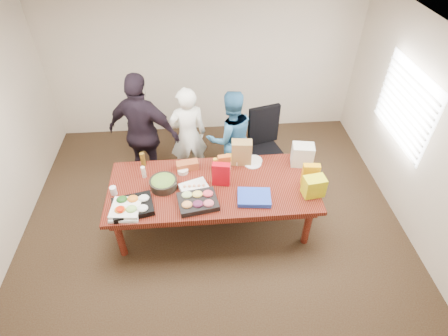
{
  "coord_description": "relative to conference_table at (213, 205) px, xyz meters",
  "views": [
    {
      "loc": [
        -0.13,
        -3.53,
        4.13
      ],
      "look_at": [
        0.16,
        0.1,
        0.97
      ],
      "focal_mm": 29.04,
      "sensor_mm": 36.0,
      "label": 1
    }
  ],
  "objects": [
    {
      "name": "floor",
      "position": [
        0.0,
        0.0,
        -0.39
      ],
      "size": [
        5.5,
        5.0,
        0.02
      ],
      "primitive_type": "cube",
      "color": "#47301E",
      "rests_on": "ground"
    },
    {
      "name": "ceiling",
      "position": [
        0.0,
        0.0,
        2.33
      ],
      "size": [
        5.5,
        5.0,
        0.02
      ],
      "primitive_type": "cube",
      "color": "white",
      "rests_on": "wall_back"
    },
    {
      "name": "wall_back",
      "position": [
        0.0,
        2.5,
        0.98
      ],
      "size": [
        5.5,
        0.04,
        2.7
      ],
      "primitive_type": "cube",
      "color": "beige",
      "rests_on": "floor"
    },
    {
      "name": "wall_right",
      "position": [
        2.75,
        0.0,
        0.98
      ],
      "size": [
        0.04,
        5.0,
        2.7
      ],
      "primitive_type": "cube",
      "color": "beige",
      "rests_on": "floor"
    },
    {
      "name": "window_panel",
      "position": [
        2.72,
        0.6,
        1.12
      ],
      "size": [
        0.03,
        1.4,
        1.1
      ],
      "primitive_type": "cube",
      "color": "white",
      "rests_on": "wall_right"
    },
    {
      "name": "window_blinds",
      "position": [
        2.68,
        0.6,
        1.12
      ],
      "size": [
        0.04,
        1.36,
        1.0
      ],
      "primitive_type": "cube",
      "color": "beige",
      "rests_on": "wall_right"
    },
    {
      "name": "conference_table",
      "position": [
        0.0,
        0.0,
        0.0
      ],
      "size": [
        2.8,
        1.2,
        0.75
      ],
      "primitive_type": "cube",
      "color": "#4C1C0F",
      "rests_on": "floor"
    },
    {
      "name": "office_chair",
      "position": [
        0.87,
        0.9,
        0.22
      ],
      "size": [
        0.75,
        0.75,
        1.2
      ],
      "primitive_type": "cube",
      "rotation": [
        0.0,
        0.0,
        0.27
      ],
      "color": "black",
      "rests_on": "floor"
    },
    {
      "name": "person_center",
      "position": [
        -0.32,
        1.09,
        0.45
      ],
      "size": [
        0.67,
        0.5,
        1.65
      ],
      "primitive_type": "imported",
      "rotation": [
        0.0,
        0.0,
        3.34
      ],
      "color": "white",
      "rests_on": "floor"
    },
    {
      "name": "person_right",
      "position": [
        0.34,
        1.02,
        0.42
      ],
      "size": [
        0.89,
        0.76,
        1.58
      ],
      "primitive_type": "imported",
      "rotation": [
        0.0,
        0.0,
        3.37
      ],
      "color": "teal",
      "rests_on": "floor"
    },
    {
      "name": "person_left",
      "position": [
        -0.97,
        1.0,
        0.59
      ],
      "size": [
        1.22,
        0.83,
        1.92
      ],
      "primitive_type": "imported",
      "rotation": [
        0.0,
        0.0,
        2.78
      ],
      "color": "black",
      "rests_on": "floor"
    },
    {
      "name": "veggie_tray",
      "position": [
        -1.02,
        -0.34,
        0.41
      ],
      "size": [
        0.57,
        0.49,
        0.08
      ],
      "primitive_type": "cube",
      "rotation": [
        0.0,
        0.0,
        0.22
      ],
      "color": "black",
      "rests_on": "conference_table"
    },
    {
      "name": "fruit_tray",
      "position": [
        -0.21,
        -0.32,
        0.41
      ],
      "size": [
        0.55,
        0.46,
        0.07
      ],
      "primitive_type": "cube",
      "rotation": [
        0.0,
        0.0,
        0.17
      ],
      "color": "black",
      "rests_on": "conference_table"
    },
    {
      "name": "sheet_cake",
      "position": [
        -0.25,
        -0.06,
        0.41
      ],
      "size": [
        0.43,
        0.37,
        0.06
      ],
      "primitive_type": "cube",
      "rotation": [
        0.0,
        0.0,
        0.35
      ],
      "color": "white",
      "rests_on": "conference_table"
    },
    {
      "name": "salad_bowl",
      "position": [
        -0.65,
        0.03,
        0.43
      ],
      "size": [
        0.43,
        0.43,
        0.12
      ],
      "primitive_type": "cylinder",
      "rotation": [
        0.0,
        0.0,
        -0.19
      ],
      "color": "black",
      "rests_on": "conference_table"
    },
    {
      "name": "chip_bag_blue",
      "position": [
        0.52,
        -0.29,
        0.41
      ],
      "size": [
        0.46,
        0.36,
        0.06
      ],
      "primitive_type": "cube",
      "rotation": [
        0.0,
        0.0,
        -0.11
      ],
      "color": "blue",
      "rests_on": "conference_table"
    },
    {
      "name": "chip_bag_red",
      "position": [
        0.12,
        0.03,
        0.55
      ],
      "size": [
        0.25,
        0.14,
        0.34
      ],
      "primitive_type": "cube",
      "rotation": [
        0.0,
        0.0,
        -0.19
      ],
      "color": "#B80612",
      "rests_on": "conference_table"
    },
    {
      "name": "chip_bag_yellow",
      "position": [
        1.3,
        -0.07,
        0.54
      ],
      "size": [
        0.23,
        0.12,
        0.33
      ],
      "primitive_type": "cube",
      "rotation": [
        0.0,
        0.0,
        -0.13
      ],
      "color": "#F7A509",
      "rests_on": "conference_table"
    },
    {
      "name": "chip_bag_orange",
      "position": [
        0.18,
        0.29,
        0.51
      ],
      "size": [
        0.18,
        0.09,
        0.27
      ],
      "primitive_type": "cube",
      "rotation": [
        0.0,
        0.0,
        0.11
      ],
      "color": "#CC5F21",
      "rests_on": "conference_table"
    },
    {
      "name": "mayo_jar",
      "position": [
        0.24,
        0.33,
        0.44
      ],
      "size": [
        0.09,
        0.09,
        0.13
      ],
      "primitive_type": "cylinder",
      "rotation": [
        0.0,
        0.0,
        -0.15
      ],
      "color": "silver",
      "rests_on": "conference_table"
    },
    {
      "name": "mustard_bottle",
      "position": [
        0.06,
        0.36,
        0.46
      ],
      "size": [
        0.06,
        0.06,
        0.17
      ],
      "primitive_type": "cylinder",
      "rotation": [
        0.0,
        0.0,
        0.05
      ],
      "color": "yellow",
      "rests_on": "conference_table"
    },
    {
      "name": "dressing_bottle",
      "position": [
        -0.96,
        0.51,
        0.48
      ],
      "size": [
        0.08,
        0.08,
        0.22
      ],
      "primitive_type": "cylinder",
      "rotation": [
        0.0,
        0.0,
        -0.12
      ],
      "color": "brown",
      "rests_on": "conference_table"
    },
    {
      "name": "ranch_bottle",
      "position": [
        -0.93,
        0.26,
        0.46
      ],
      "size": [
        0.07,
        0.07,
        0.18
      ],
      "primitive_type": "cylinder",
      "rotation": [
        0.0,
        0.0,
        0.28
      ],
      "color": "#EDE1C7",
      "rests_on": "conference_table"
    },
    {
      "name": "banana_bunch",
      "position": [
        0.36,
        0.49,
        0.42
      ],
      "size": [
        0.27,
        0.17,
        0.09
      ],
      "primitive_type": "cube",
      "rotation": [
        0.0,
        0.0,
        -0.07
      ],
      "color": "#FFAE1B",
      "rests_on": "conference_table"
    },
    {
      "name": "bread_loaf",
      "position": [
        -0.33,
        0.38,
        0.44
      ],
      "size": [
        0.32,
        0.18,
        0.12
      ],
      "primitive_type": "cube",
      "rotation": [
        0.0,
        0.0,
        0.17
      ],
      "color": "#9F4B25",
      "rests_on": "conference_table"
    },
    {
      "name": "kraft_bag",
      "position": [
        0.44,
        0.45,
        0.56
      ],
      "size": [
        0.3,
        0.19,
        0.37
      ],
      "primitive_type": "cube",
      "rotation": [
        0.0,
        0.0,
        -0.11
      ],
      "color": "olive",
      "rests_on": "conference_table"
    },
    {
      "name": "red_cup",
      "position": [
        -1.15,
        -0.44,
        0.44
      ],
      "size": [
        0.11,
        0.11,
        0.12
      ],
      "primitive_type": "cylinder",
      "rotation": [
        0.0,
        0.0,
        -0.24
      ],
      "color": "red",
      "rests_on": "conference_table"
    },
    {
      "name": "clear_cup_a",
      "position": [
        -1.3,
        -0.05,
        0.43
      ],
      "size": [
        0.1,
        0.1,
        0.12
      ],
      "primitive_type": "cylinder",
      "rotation": [
        0.0,
        0.0,
        -0.25
      ],
      "color": "white",
      "rests_on": "conference_table"
    },
    {
      "name": "clear_cup_b",
      "position": [
        -1.3,
        -0.04,
        0.43
      ],
      "size": [
        0.09,
        0.09,
        0.1
      ],
      "primitive_type": "cylinder",
      "rotation": [
        0.0,
        0.0,
        0.29
      ],
      "color": "white",
      "rests_on": "conference_table"
    },
    {
      "name": "pizza_box_lower",
      "position": [
        -1.11,
        -0.39,
        0.4
      ],
      "size": [
        0.38,
        0.38,
        0.04
      ],
      "primitive_type": "cube",
      "rotation": [
        0.0,
        0.0,
        -0.06
      ],
      "color": "white",
      "rests_on": "conference_table"
    },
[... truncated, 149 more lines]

